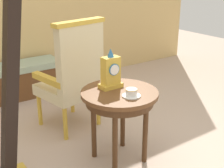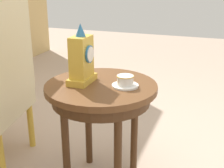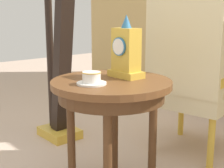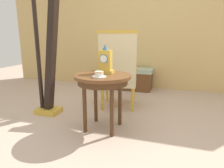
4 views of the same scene
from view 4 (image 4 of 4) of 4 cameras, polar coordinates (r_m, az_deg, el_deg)
ground_plane at (r=2.42m, az=-3.65°, el=-12.72°), size 10.00×10.00×0.00m
wall_back at (r=4.36m, az=7.56°, el=17.60°), size 6.00×0.10×2.80m
side_table at (r=2.27m, az=-2.61°, el=0.55°), size 0.64×0.64×0.64m
teacup_left at (r=2.12m, az=-3.65°, el=2.68°), size 0.15×0.15×0.06m
mantel_clock at (r=2.34m, az=-1.93°, el=6.35°), size 0.19×0.11×0.34m
armchair at (r=2.95m, az=1.77°, el=4.14°), size 0.63×0.62×1.14m
harp at (r=2.85m, az=-17.78°, el=5.22°), size 0.40×0.24×1.72m
window_bench at (r=4.18m, az=3.77°, el=1.64°), size 1.11×0.40×0.44m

